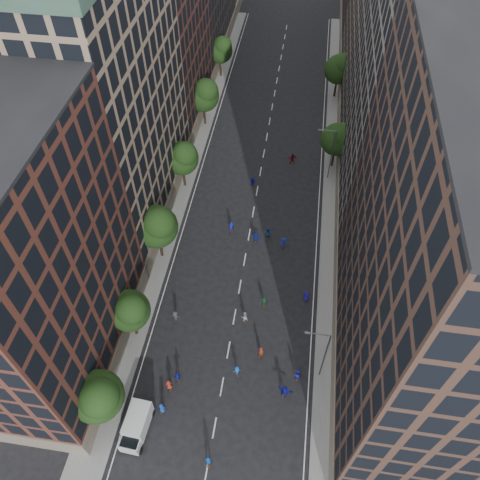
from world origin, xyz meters
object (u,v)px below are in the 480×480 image
at_px(skater_1, 208,461).
at_px(skater_2, 297,374).
at_px(streetlamp_far, 331,152).
at_px(cargo_van, 136,426).
at_px(streetlamp_near, 323,353).
at_px(skater_0, 162,408).

bearing_deg(skater_1, skater_2, -140.02).
xyz_separation_m(skater_1, skater_2, (7.99, 10.26, -0.06)).
distance_m(streetlamp_far, cargo_van, 45.82).
bearing_deg(skater_2, cargo_van, 3.96).
xyz_separation_m(cargo_van, skater_1, (7.87, -2.11, -0.40)).
xyz_separation_m(streetlamp_near, skater_1, (-10.29, -11.00, -4.23)).
height_order(streetlamp_far, skater_1, streetlamp_far).
height_order(streetlamp_near, skater_0, streetlamp_near).
relative_size(cargo_van, skater_1, 2.62).
xyz_separation_m(streetlamp_near, skater_0, (-16.17, -6.56, -4.37)).
xyz_separation_m(cargo_van, skater_0, (1.99, 2.32, -0.55)).
relative_size(skater_1, skater_2, 1.07).
relative_size(streetlamp_far, skater_1, 4.82).
bearing_deg(streetlamp_near, skater_0, -157.90).
relative_size(streetlamp_near, streetlamp_far, 1.00).
bearing_deg(streetlamp_near, streetlamp_far, 90.00).
distance_m(streetlamp_near, cargo_van, 20.58).
relative_size(skater_0, skater_2, 0.91).
height_order(cargo_van, skater_2, cargo_van).
bearing_deg(skater_1, streetlamp_far, -115.27).
xyz_separation_m(streetlamp_near, skater_2, (-2.31, -0.74, -4.29)).
bearing_deg(skater_0, skater_1, 154.22).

